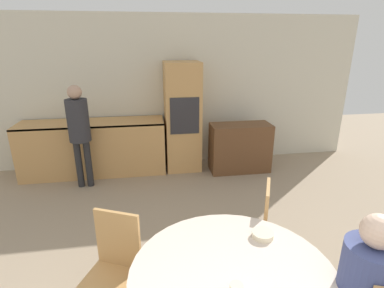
{
  "coord_description": "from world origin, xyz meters",
  "views": [
    {
      "loc": [
        -0.47,
        -0.12,
        2.18
      ],
      "look_at": [
        0.01,
        2.94,
        1.1
      ],
      "focal_mm": 28.0,
      "sensor_mm": 36.0,
      "label": 1
    }
  ],
  "objects_px": {
    "oven_unit": "(182,117)",
    "sideboard": "(240,148)",
    "bowl_centre": "(263,234)",
    "chair_far_right": "(255,224)",
    "chair_far_left": "(114,264)",
    "person_standing": "(79,126)"
  },
  "relations": [
    {
      "from": "person_standing",
      "to": "bowl_centre",
      "type": "height_order",
      "value": "person_standing"
    },
    {
      "from": "chair_far_right",
      "to": "bowl_centre",
      "type": "distance_m",
      "value": 0.58
    },
    {
      "from": "sideboard",
      "to": "chair_far_right",
      "type": "relative_size",
      "value": 1.1
    },
    {
      "from": "oven_unit",
      "to": "bowl_centre",
      "type": "xyz_separation_m",
      "value": [
        0.22,
        -3.13,
        -0.15
      ]
    },
    {
      "from": "sideboard",
      "to": "bowl_centre",
      "type": "distance_m",
      "value": 2.95
    },
    {
      "from": "chair_far_left",
      "to": "bowl_centre",
      "type": "bearing_deg",
      "value": 16.86
    },
    {
      "from": "chair_far_left",
      "to": "oven_unit",
      "type": "bearing_deg",
      "value": 97.37
    },
    {
      "from": "chair_far_left",
      "to": "person_standing",
      "type": "bearing_deg",
      "value": 130.02
    },
    {
      "from": "sideboard",
      "to": "oven_unit",
      "type": "bearing_deg",
      "value": 163.41
    },
    {
      "from": "sideboard",
      "to": "chair_far_right",
      "type": "bearing_deg",
      "value": -104.22
    },
    {
      "from": "oven_unit",
      "to": "sideboard",
      "type": "height_order",
      "value": "oven_unit"
    },
    {
      "from": "oven_unit",
      "to": "bowl_centre",
      "type": "height_order",
      "value": "oven_unit"
    },
    {
      "from": "chair_far_left",
      "to": "chair_far_right",
      "type": "bearing_deg",
      "value": 39.56
    },
    {
      "from": "sideboard",
      "to": "bowl_centre",
      "type": "xyz_separation_m",
      "value": [
        -0.73,
        -2.84,
        0.35
      ]
    },
    {
      "from": "chair_far_right",
      "to": "sideboard",
      "type": "bearing_deg",
      "value": -170.21
    },
    {
      "from": "sideboard",
      "to": "bowl_centre",
      "type": "relative_size",
      "value": 6.19
    },
    {
      "from": "chair_far_left",
      "to": "chair_far_right",
      "type": "relative_size",
      "value": 1.0
    },
    {
      "from": "person_standing",
      "to": "bowl_centre",
      "type": "bearing_deg",
      "value": -55.15
    },
    {
      "from": "oven_unit",
      "to": "sideboard",
      "type": "xyz_separation_m",
      "value": [
        0.96,
        -0.29,
        -0.51
      ]
    },
    {
      "from": "chair_far_left",
      "to": "bowl_centre",
      "type": "relative_size",
      "value": 5.63
    },
    {
      "from": "chair_far_right",
      "to": "oven_unit",
      "type": "bearing_deg",
      "value": -148.07
    },
    {
      "from": "bowl_centre",
      "to": "sideboard",
      "type": "bearing_deg",
      "value": 75.51
    }
  ]
}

